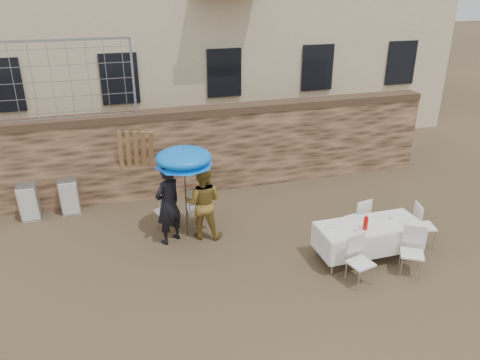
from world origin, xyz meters
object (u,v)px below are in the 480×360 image
object	(u,v)px
table_chair_side	(425,225)
chair_stack_right	(70,193)
soda_bottle	(366,223)
man_suit	(168,204)
couple_chair_left	(165,210)
woman_dress	(203,202)
banquet_table	(370,226)
couple_chair_right	(196,206)
table_chair_back	(357,218)
table_chair_front_right	(412,253)
umbrella	(184,160)
table_chair_front_left	(361,262)
chair_stack_left	(30,198)

from	to	relation	value
table_chair_side	chair_stack_right	size ratio (longest dim) A/B	1.04
soda_bottle	table_chair_side	size ratio (longest dim) A/B	0.27
man_suit	couple_chair_left	xyz separation A→B (m)	(0.00, 0.55, -0.41)
man_suit	woman_dress	distance (m)	0.75
couple_chair_left	banquet_table	bearing A→B (deg)	132.21
man_suit	table_chair_side	world-z (taller)	man_suit
couple_chair_left	couple_chair_right	bearing A→B (deg)	164.31
woman_dress	chair_stack_right	size ratio (longest dim) A/B	1.81
table_chair_back	table_chair_front_right	bearing A→B (deg)	89.22
umbrella	table_chair_front_left	world-z (taller)	umbrella
soda_bottle	couple_chair_left	bearing A→B (deg)	144.81
table_chair_back	table_chair_front_left	bearing A→B (deg)	50.96
couple_chair_left	banquet_table	xyz separation A→B (m)	(3.74, -2.35, 0.25)
banquet_table	chair_stack_left	distance (m)	7.80
woman_dress	table_chair_side	distance (m)	4.72
chair_stack_left	chair_stack_right	xyz separation A→B (m)	(0.90, 0.00, 0.00)
banquet_table	table_chair_front_left	xyz separation A→B (m)	(-0.60, -0.75, -0.25)
table_chair_front_right	table_chair_back	world-z (taller)	same
man_suit	table_chair_front_right	size ratio (longest dim) A/B	1.86
couple_chair_left	table_chair_side	world-z (taller)	same
couple_chair_left	couple_chair_right	distance (m)	0.70
woman_dress	couple_chair_left	distance (m)	0.99
umbrella	table_chair_front_right	size ratio (longest dim) A/B	1.99
umbrella	soda_bottle	xyz separation A→B (m)	(3.14, -2.05, -0.90)
woman_dress	table_chair_side	world-z (taller)	woman_dress
couple_chair_right	chair_stack_left	distance (m)	4.02
woman_dress	table_chair_back	distance (m)	3.36
man_suit	umbrella	world-z (taller)	umbrella
couple_chair_left	chair_stack_right	size ratio (longest dim) A/B	1.04
couple_chair_right	soda_bottle	world-z (taller)	soda_bottle
umbrella	chair_stack_left	distance (m)	4.18
table_chair_front_left	table_chair_side	distance (m)	2.17
chair_stack_right	table_chair_front_left	bearing A→B (deg)	-41.87
soda_bottle	chair_stack_right	bearing A→B (deg)	144.02
table_chair_front_left	chair_stack_right	bearing A→B (deg)	125.34
woman_dress	chair_stack_right	world-z (taller)	woman_dress
soda_bottle	table_chair_back	distance (m)	1.11
couple_chair_left	couple_chair_right	world-z (taller)	same
man_suit	couple_chair_left	bearing A→B (deg)	-123.97
woman_dress	man_suit	bearing A→B (deg)	21.75
table_chair_front_right	chair_stack_right	world-z (taller)	table_chair_front_right
banquet_table	table_chair_side	distance (m)	1.43
couple_chair_left	table_chair_side	bearing A→B (deg)	140.71
table_chair_front_right	chair_stack_right	distance (m)	7.88
banquet_table	woman_dress	bearing A→B (deg)	149.01
soda_bottle	chair_stack_left	xyz separation A→B (m)	(-6.53, 4.09, -0.45)
chair_stack_right	chair_stack_left	bearing A→B (deg)	180.00
woman_dress	banquet_table	size ratio (longest dim) A/B	0.79
soda_bottle	table_chair_back	size ratio (longest dim) A/B	0.27
soda_bottle	chair_stack_left	bearing A→B (deg)	147.95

